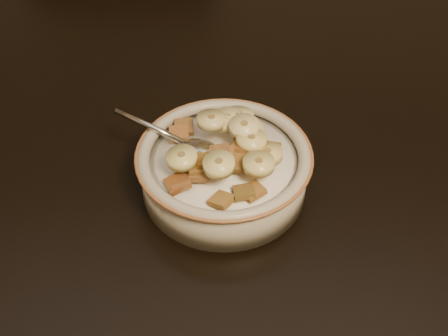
{
  "coord_description": "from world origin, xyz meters",
  "views": [
    {
      "loc": [
        0.05,
        -0.5,
        1.19
      ],
      "look_at": [
        0.05,
        -0.08,
        0.78
      ],
      "focal_mm": 45.0,
      "sensor_mm": 36.0,
      "label": 1
    }
  ],
  "objects_px": {
    "table": "(187,152)",
    "cereal_bowl": "(224,174)",
    "chair": "(115,75)",
    "spoon": "(200,149)"
  },
  "relations": [
    {
      "from": "chair",
      "to": "table",
      "type": "bearing_deg",
      "value": -63.48
    },
    {
      "from": "table",
      "to": "cereal_bowl",
      "type": "bearing_deg",
      "value": -57.09
    },
    {
      "from": "table",
      "to": "cereal_bowl",
      "type": "height_order",
      "value": "cereal_bowl"
    },
    {
      "from": "chair",
      "to": "cereal_bowl",
      "type": "xyz_separation_m",
      "value": [
        0.24,
        -0.59,
        0.29
      ]
    },
    {
      "from": "table",
      "to": "cereal_bowl",
      "type": "distance_m",
      "value": 0.1
    },
    {
      "from": "table",
      "to": "chair",
      "type": "relative_size",
      "value": 1.46
    },
    {
      "from": "chair",
      "to": "cereal_bowl",
      "type": "relative_size",
      "value": 5.5
    },
    {
      "from": "cereal_bowl",
      "to": "table",
      "type": "bearing_deg",
      "value": 120.37
    },
    {
      "from": "chair",
      "to": "cereal_bowl",
      "type": "distance_m",
      "value": 0.7
    },
    {
      "from": "spoon",
      "to": "cereal_bowl",
      "type": "bearing_deg",
      "value": 90.0
    }
  ]
}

